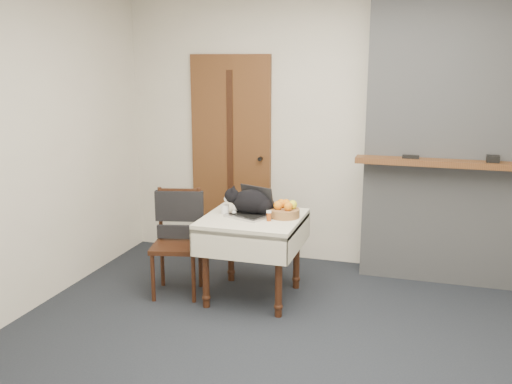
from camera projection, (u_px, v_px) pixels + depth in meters
ground at (304, 362)px, 3.75m from camera, size 4.50×4.50×0.00m
room_shell at (324, 87)px, 3.79m from camera, size 4.52×4.01×2.61m
door at (231, 156)px, 5.71m from camera, size 0.82×0.10×2.00m
chimney at (455, 137)px, 4.92m from camera, size 1.62×0.48×2.60m
side_table at (253, 230)px, 4.66m from camera, size 0.78×0.78×0.70m
laptop at (251, 209)px, 4.65m from camera, size 0.40×0.37×0.24m
cat at (253, 203)px, 4.66m from camera, size 0.51×0.23×0.24m
cream_jar at (225, 209)px, 4.71m from camera, size 0.07×0.07×0.08m
pill_bottle at (269, 216)px, 4.50m from camera, size 0.04×0.04×0.08m
fruit_basket at (285, 210)px, 4.61m from camera, size 0.24×0.24×0.14m
desk_clutter at (282, 216)px, 4.63m from camera, size 0.12×0.09×0.01m
chair at (178, 227)px, 4.82m from camera, size 0.48×0.47×0.89m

